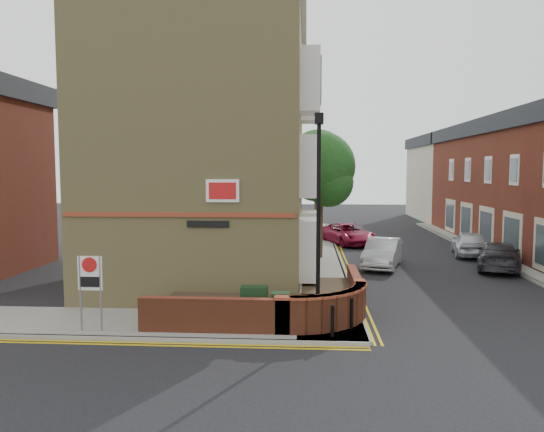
{
  "coord_description": "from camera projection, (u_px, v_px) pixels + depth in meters",
  "views": [
    {
      "loc": [
        1.26,
        -14.25,
        4.81
      ],
      "look_at": [
        0.06,
        4.0,
        3.21
      ],
      "focal_mm": 35.0,
      "sensor_mm": 36.0,
      "label": 1
    }
  ],
  "objects": [
    {
      "name": "traffic_light_assembly",
      "position": [
        322.0,
        197.0,
        39.12
      ],
      "size": [
        0.2,
        0.16,
        4.2
      ],
      "color": "black",
      "rests_on": "pavement_main"
    },
    {
      "name": "corner_building",
      "position": [
        210.0,
        136.0,
        22.27
      ],
      "size": [
        8.95,
        10.4,
        13.6
      ],
      "color": "tan",
      "rests_on": "ground"
    },
    {
      "name": "tree_far",
      "position": [
        316.0,
        168.0,
        43.98
      ],
      "size": [
        3.81,
        3.81,
        7.0
      ],
      "color": "#382B1E",
      "rests_on": "pavement_main"
    },
    {
      "name": "utility_cabinet_large",
      "position": [
        254.0,
        306.0,
        15.92
      ],
      "size": [
        0.8,
        0.45,
        1.2
      ],
      "primitive_type": "cube",
      "color": "black",
      "rests_on": "pavement_corner"
    },
    {
      "name": "silver_car_near",
      "position": [
        382.0,
        253.0,
        26.1
      ],
      "size": [
        2.62,
        4.56,
        1.42
      ],
      "primitive_type": "imported",
      "rotation": [
        0.0,
        0.0,
        -0.28
      ],
      "color": "#B0B3B8",
      "rests_on": "ground"
    },
    {
      "name": "yellow_lines_side",
      "position": [
        134.0,
        344.0,
        14.65
      ],
      "size": [
        13.0,
        0.28,
        0.01
      ],
      "primitive_type": "cube",
      "color": "gold",
      "rests_on": "ground"
    },
    {
      "name": "red_car_main",
      "position": [
        348.0,
        234.0,
        34.17
      ],
      "size": [
        3.86,
        5.35,
        1.35
      ],
      "primitive_type": "imported",
      "rotation": [
        0.0,
        0.0,
        0.37
      ],
      "color": "maroon",
      "rests_on": "ground"
    },
    {
      "name": "tree_near",
      "position": [
        321.0,
        172.0,
        28.09
      ],
      "size": [
        3.64,
        3.65,
        6.7
      ],
      "color": "#382B1E",
      "rests_on": "pavement_main"
    },
    {
      "name": "kerb_side",
      "position": [
        137.0,
        339.0,
        14.89
      ],
      "size": [
        13.0,
        0.15,
        0.12
      ],
      "primitive_type": "cube",
      "color": "gray",
      "rests_on": "ground"
    },
    {
      "name": "far_terrace",
      "position": [
        539.0,
        183.0,
        30.26
      ],
      "size": [
        5.4,
        30.4,
        8.0
      ],
      "color": "brown",
      "rests_on": "ground"
    },
    {
      "name": "pavement_corner",
      "position": [
        152.0,
        324.0,
        16.39
      ],
      "size": [
        13.0,
        3.0,
        0.12
      ],
      "primitive_type": "cube",
      "color": "gray",
      "rests_on": "ground"
    },
    {
      "name": "bollard_near",
      "position": [
        332.0,
        321.0,
        14.89
      ],
      "size": [
        0.11,
        0.11,
        0.9
      ],
      "primitive_type": "cylinder",
      "color": "black",
      "rests_on": "pavement_corner"
    },
    {
      "name": "kerb_main_near",
      "position": [
        337.0,
        253.0,
        30.37
      ],
      "size": [
        0.15,
        32.0,
        0.12
      ],
      "primitive_type": "cube",
      "color": "gray",
      "rests_on": "ground"
    },
    {
      "name": "kerb_main_far",
      "position": [
        499.0,
        264.0,
        26.86
      ],
      "size": [
        0.15,
        40.0,
        0.12
      ],
      "primitive_type": "cube",
      "color": "gray",
      "rests_on": "ground"
    },
    {
      "name": "bollard_far",
      "position": [
        352.0,
        314.0,
        15.64
      ],
      "size": [
        0.11,
        0.11,
        0.9
      ],
      "primitive_type": "cylinder",
      "color": "black",
      "rests_on": "pavement_corner"
    },
    {
      "name": "silver_car_far",
      "position": [
        469.0,
        243.0,
        29.56
      ],
      "size": [
        2.38,
        4.39,
        1.42
      ],
      "primitive_type": "imported",
      "rotation": [
        0.0,
        0.0,
        2.96
      ],
      "color": "silver",
      "rests_on": "ground"
    },
    {
      "name": "grey_car_far",
      "position": [
        499.0,
        256.0,
        25.47
      ],
      "size": [
        3.28,
        5.01,
        1.35
      ],
      "primitive_type": "imported",
      "rotation": [
        0.0,
        0.0,
        2.81
      ],
      "color": "#2C2B30",
      "rests_on": "ground"
    },
    {
      "name": "yellow_lines_main",
      "position": [
        341.0,
        254.0,
        30.36
      ],
      "size": [
        0.28,
        32.0,
        0.01
      ],
      "primitive_type": "cube",
      "color": "gold",
      "rests_on": "ground"
    },
    {
      "name": "garden_wall",
      "position": [
        267.0,
        319.0,
        17.15
      ],
      "size": [
        6.8,
        6.0,
        1.2
      ],
      "primitive_type": null,
      "color": "brown",
      "rests_on": "ground"
    },
    {
      "name": "far_terrace_cream",
      "position": [
        444.0,
        178.0,
        51.14
      ],
      "size": [
        5.4,
        12.4,
        8.0
      ],
      "color": "beige",
      "rests_on": "ground"
    },
    {
      "name": "pavement_main",
      "position": [
        319.0,
        253.0,
        30.44
      ],
      "size": [
        2.0,
        32.0,
        0.12
      ],
      "primitive_type": "cube",
      "color": "gray",
      "rests_on": "ground"
    },
    {
      "name": "pavement_far",
      "position": [
        539.0,
        264.0,
        26.73
      ],
      "size": [
        4.0,
        40.0,
        0.12
      ],
      "primitive_type": "cube",
      "color": "gray",
      "rests_on": "ground"
    },
    {
      "name": "lamppost",
      "position": [
        318.0,
        220.0,
        15.47
      ],
      "size": [
        0.25,
        0.5,
        6.3
      ],
      "color": "black",
      "rests_on": "pavement_corner"
    },
    {
      "name": "zone_sign",
      "position": [
        90.0,
        279.0,
        15.35
      ],
      "size": [
        0.72,
        0.07,
        2.2
      ],
      "color": "slate",
      "rests_on": "pavement_corner"
    },
    {
      "name": "ground",
      "position": [
        260.0,
        344.0,
        14.67
      ],
      "size": [
        120.0,
        120.0,
        0.0
      ],
      "primitive_type": "plane",
      "color": "black",
      "rests_on": "ground"
    },
    {
      "name": "utility_cabinet_small",
      "position": [
        280.0,
        311.0,
        15.57
      ],
      "size": [
        0.55,
        0.4,
        1.1
      ],
      "primitive_type": "cube",
      "color": "black",
      "rests_on": "pavement_corner"
    },
    {
      "name": "tree_mid",
      "position": [
        318.0,
        164.0,
        36.0
      ],
      "size": [
        4.03,
        4.03,
        7.42
      ],
      "color": "#382B1E",
      "rests_on": "pavement_main"
    }
  ]
}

